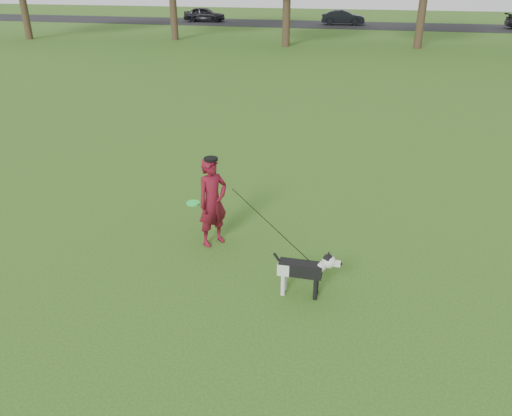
% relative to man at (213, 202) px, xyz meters
% --- Properties ---
extents(ground, '(120.00, 120.00, 0.00)m').
position_rel_man_xyz_m(ground, '(0.74, -0.53, -0.78)').
color(ground, '#285116').
rests_on(ground, ground).
extents(road, '(120.00, 7.00, 0.02)m').
position_rel_man_xyz_m(road, '(0.74, 39.47, -0.77)').
color(road, black).
rests_on(road, ground).
extents(man, '(0.64, 0.68, 1.57)m').
position_rel_man_xyz_m(man, '(0.00, 0.00, 0.00)').
color(man, '#5B0D17').
rests_on(man, ground).
extents(dog, '(0.99, 0.20, 0.76)m').
position_rel_man_xyz_m(dog, '(1.77, -1.19, -0.32)').
color(dog, black).
rests_on(dog, ground).
extents(car_left, '(3.90, 1.90, 1.28)m').
position_rel_man_xyz_m(car_left, '(-13.51, 39.47, -0.12)').
color(car_left, black).
rests_on(car_left, road).
extents(car_mid, '(3.76, 1.49, 1.22)m').
position_rel_man_xyz_m(car_mid, '(-0.83, 39.47, -0.15)').
color(car_mid, black).
rests_on(car_mid, road).
extents(man_held_items, '(2.33, 1.30, 1.07)m').
position_rel_man_xyz_m(man_held_items, '(1.14, -0.62, 0.01)').
color(man_held_items, '#1FF84B').
rests_on(man_held_items, ground).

